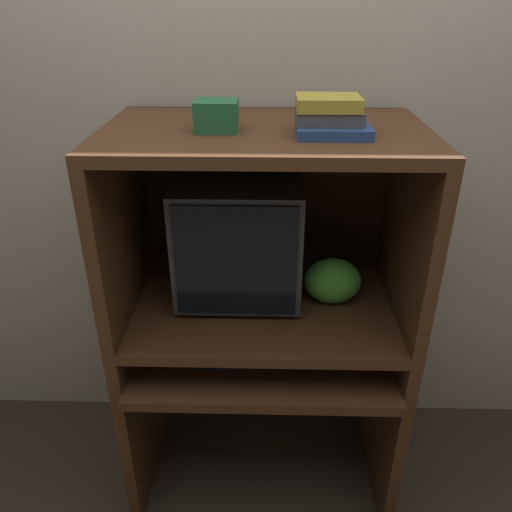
# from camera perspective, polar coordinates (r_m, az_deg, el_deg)

# --- Properties ---
(wall_back) EXTENTS (6.00, 0.06, 2.60)m
(wall_back) POSITION_cam_1_polar(r_m,az_deg,el_deg) (1.92, 1.09, 12.98)
(wall_back) COLOR beige
(wall_back) RESTS_ON ground_plane
(desk_base) EXTENTS (0.98, 0.64, 0.65)m
(desk_base) POSITION_cam_1_polar(r_m,az_deg,el_deg) (2.00, 0.76, -15.36)
(desk_base) COLOR #4C2D19
(desk_base) RESTS_ON ground_plane
(desk_monitor_shelf) EXTENTS (0.98, 0.61, 0.16)m
(desk_monitor_shelf) POSITION_cam_1_polar(r_m,az_deg,el_deg) (1.80, 0.85, -6.43)
(desk_monitor_shelf) COLOR #4C2D19
(desk_monitor_shelf) RESTS_ON desk_base
(hutch_upper) EXTENTS (0.98, 0.61, 0.63)m
(hutch_upper) POSITION_cam_1_polar(r_m,az_deg,el_deg) (1.63, 0.97, 7.49)
(hutch_upper) COLOR #4C2D19
(hutch_upper) RESTS_ON desk_monitor_shelf
(crt_monitor) EXTENTS (0.43, 0.40, 0.44)m
(crt_monitor) POSITION_cam_1_polar(r_m,az_deg,el_deg) (1.75, -1.96, 2.24)
(crt_monitor) COLOR #333338
(crt_monitor) RESTS_ON desk_monitor_shelf
(keyboard) EXTENTS (0.40, 0.14, 0.03)m
(keyboard) POSITION_cam_1_polar(r_m,az_deg,el_deg) (1.78, -3.12, -11.32)
(keyboard) COLOR black
(keyboard) RESTS_ON desk_base
(mouse) EXTENTS (0.06, 0.04, 0.03)m
(mouse) POSITION_cam_1_polar(r_m,az_deg,el_deg) (1.77, 5.67, -11.76)
(mouse) COLOR black
(mouse) RESTS_ON desk_base
(snack_bag) EXTENTS (0.20, 0.15, 0.16)m
(snack_bag) POSITION_cam_1_polar(r_m,az_deg,el_deg) (1.78, 8.72, -2.83)
(snack_bag) COLOR green
(snack_bag) RESTS_ON desk_monitor_shelf
(book_stack) EXTENTS (0.21, 0.16, 0.11)m
(book_stack) POSITION_cam_1_polar(r_m,az_deg,el_deg) (1.46, 8.47, 15.45)
(book_stack) COLOR navy
(book_stack) RESTS_ON hutch_upper
(storage_box) EXTENTS (0.12, 0.10, 0.09)m
(storage_box) POSITION_cam_1_polar(r_m,az_deg,el_deg) (1.49, -4.55, 15.70)
(storage_box) COLOR #236638
(storage_box) RESTS_ON hutch_upper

